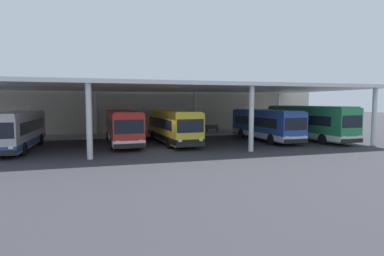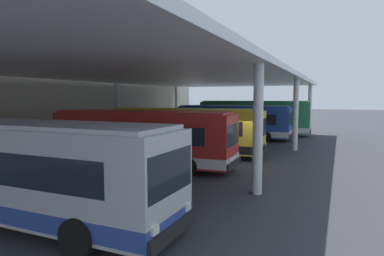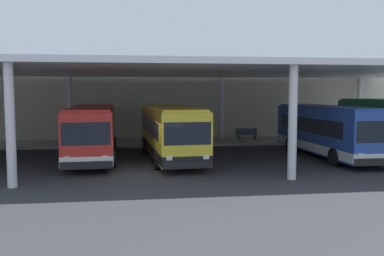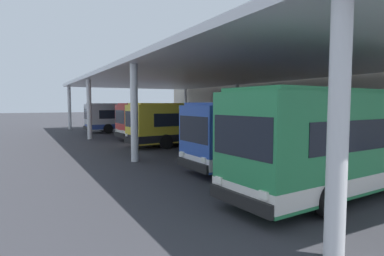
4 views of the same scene
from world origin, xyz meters
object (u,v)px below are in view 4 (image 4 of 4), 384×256
Objects in this scene: bus_nearest_bay at (134,117)px; bus_departing at (359,139)px; bench_waiting at (337,138)px; banner_sign at (189,113)px; bus_far_bay at (282,133)px; bus_second_bay at (175,120)px; bus_middle_bay at (195,123)px.

bus_departing is (27.65, -0.70, 0.19)m from bus_nearest_bay.
bus_departing is at bearing -50.01° from bench_waiting.
banner_sign is at bearing 94.07° from bus_nearest_bay.
bus_second_bay is at bearing 176.25° from bus_far_bay.
bus_nearest_bay is at bearing -172.83° from bus_second_bay.
bus_nearest_bay is at bearing 178.55° from bus_departing.
bus_departing is (4.62, -0.84, 0.19)m from bus_far_bay.
bench_waiting is (-7.56, 9.01, -1.18)m from bus_departing.
bus_departing is at bearing -16.11° from banner_sign.
bus_departing is at bearing -10.32° from bus_far_bay.
bench_waiting is (11.45, 7.23, -0.99)m from bus_second_bay.
banner_sign is at bearing 145.27° from bus_second_bay.
bus_second_bay is at bearing 173.31° from bus_middle_bay.
bus_middle_bay is 1.01× the size of bus_far_bay.
bus_nearest_bay is 5.85× the size of bench_waiting.
bus_nearest_bay is at bearing -157.51° from bench_waiting.
bus_departing is at bearing -1.45° from bus_nearest_bay.
bench_waiting is at bearing 32.26° from bus_second_bay.
bench_waiting is 0.56× the size of banner_sign.
bus_far_bay is (9.75, -0.40, 0.00)m from bus_middle_bay.
bus_second_bay is at bearing 174.64° from bus_departing.
bus_departing is at bearing -4.93° from bus_middle_bay.
bus_far_bay is 3.31× the size of banner_sign.
bus_second_bay is 0.99× the size of bus_middle_bay.
bus_middle_bay is (13.28, 0.54, 0.00)m from bus_nearest_bay.
bus_middle_bay is 15.43m from banner_sign.
bench_waiting is at bearing 2.44° from banner_sign.
banner_sign is (-20.62, -0.88, 1.32)m from bench_waiting.
bus_nearest_bay is 7.46m from banner_sign.
bus_second_bay and bus_far_bay have the same top height.
banner_sign is (-23.55, 7.29, 0.32)m from bus_far_bay.
bench_waiting is (-2.94, 8.17, -0.99)m from bus_far_bay.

